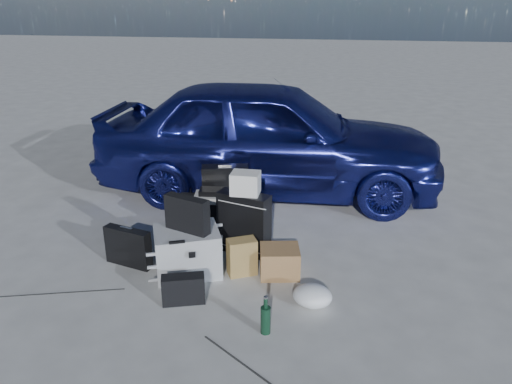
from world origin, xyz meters
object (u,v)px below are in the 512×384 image
briefcase (128,247)px  suitcase_left (225,194)px  duffel_bag (212,216)px  car (269,136)px  cardboard_box (280,261)px  green_bottle (266,316)px  pelican_case (187,251)px  suitcase_right (244,223)px

briefcase → suitcase_left: suitcase_left is taller
suitcase_left → duffel_bag: bearing=-119.6°
car → cardboard_box: car is taller
cardboard_box → green_bottle: (0.03, -0.90, 0.02)m
car → green_bottle: car is taller
pelican_case → briefcase: (-0.61, 0.02, -0.02)m
cardboard_box → pelican_case: bearing=-172.4°
pelican_case → briefcase: size_ratio=1.21×
green_bottle → car: bearing=99.3°
cardboard_box → green_bottle: green_bottle is taller
car → duffel_bag: size_ratio=5.69×
briefcase → duffel_bag: size_ratio=0.63×
briefcase → duffel_bag: duffel_bag is taller
car → cardboard_box: size_ratio=12.21×
briefcase → suitcase_right: bearing=39.2°
pelican_case → duffel_bag: bearing=66.3°
car → duffel_bag: bearing=160.7°
suitcase_left → suitcase_right: (0.37, -0.69, -0.02)m
car → suitcase_left: size_ratio=6.53×
suitcase_left → suitcase_right: bearing=-76.6°
pelican_case → green_bottle: (0.89, -0.78, -0.06)m
suitcase_right → suitcase_left: bearing=134.4°
duffel_bag → suitcase_right: bearing=-40.7°
briefcase → suitcase_left: (0.67, 1.17, 0.15)m
duffel_bag → briefcase: bearing=-125.1°
briefcase → suitcase_left: 1.36m
suitcase_left → duffel_bag: (-0.08, -0.31, -0.14)m
pelican_case → green_bottle: bearing=-66.0°
suitcase_left → cardboard_box: bearing=-68.2°
pelican_case → briefcase: 0.61m
pelican_case → suitcase_right: bearing=24.1°
suitcase_right → duffel_bag: size_ratio=0.82×
cardboard_box → green_bottle: 0.90m
duffel_bag → car: bearing=73.5°
pelican_case → suitcase_left: bearing=62.1°
briefcase → cardboard_box: bearing=18.2°
pelican_case → car: bearing=55.8°
briefcase → suitcase_left: bearing=74.4°
green_bottle → cardboard_box: bearing=91.6°
pelican_case → briefcase: bearing=154.0°
pelican_case → suitcase_left: 1.20m
pelican_case → suitcase_right: size_ratio=0.93×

